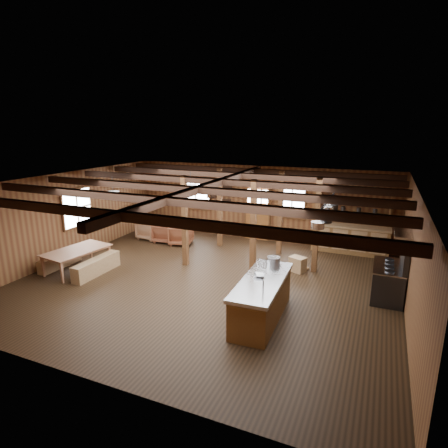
# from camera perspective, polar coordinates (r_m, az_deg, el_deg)

# --- Properties ---
(room) EXTENTS (10.04, 9.04, 2.84)m
(room) POSITION_cam_1_polar(r_m,az_deg,el_deg) (10.06, -2.77, -1.55)
(room) COLOR black
(room) RESTS_ON ground
(ceiling_joists) EXTENTS (9.80, 8.82, 0.18)m
(ceiling_joists) POSITION_cam_1_polar(r_m,az_deg,el_deg) (9.93, -2.42, 5.82)
(ceiling_joists) COLOR black
(ceiling_joists) RESTS_ON ceiling
(timber_posts) EXTENTS (3.95, 2.35, 2.80)m
(timber_posts) POSITION_cam_1_polar(r_m,az_deg,el_deg) (11.72, 3.95, 0.80)
(timber_posts) COLOR #402512
(timber_posts) RESTS_ON floor
(back_door) EXTENTS (1.02, 0.08, 2.15)m
(back_door) POSITION_cam_1_polar(r_m,az_deg,el_deg) (14.19, 5.09, 1.09)
(back_door) COLOR brown
(back_door) RESTS_ON floor
(window_back_left) EXTENTS (1.32, 0.06, 1.32)m
(window_back_left) POSITION_cam_1_polar(r_m,az_deg,el_deg) (15.04, -4.33, 4.69)
(window_back_left) COLOR white
(window_back_left) RESTS_ON wall_back
(window_back_right) EXTENTS (1.02, 0.06, 1.32)m
(window_back_right) POSITION_cam_1_polar(r_m,az_deg,el_deg) (13.71, 10.34, 3.51)
(window_back_right) COLOR white
(window_back_right) RESTS_ON wall_back
(window_left) EXTENTS (0.14, 1.24, 1.32)m
(window_left) POSITION_cam_1_polar(r_m,az_deg,el_deg) (13.25, -21.51, 2.32)
(window_left) COLOR white
(window_left) RESTS_ON wall_back
(notice_boards) EXTENTS (1.08, 0.03, 0.90)m
(notice_boards) POSITION_cam_1_polar(r_m,az_deg,el_deg) (14.56, -0.47, 4.55)
(notice_boards) COLOR beige
(notice_boards) RESTS_ON wall_back
(back_counter) EXTENTS (2.55, 0.60, 2.45)m
(back_counter) POSITION_cam_1_polar(r_m,az_deg,el_deg) (13.41, 18.67, -1.70)
(back_counter) COLOR brown
(back_counter) RESTS_ON floor
(pendant_lamps) EXTENTS (1.86, 2.36, 0.66)m
(pendant_lamps) POSITION_cam_1_polar(r_m,az_deg,el_deg) (11.81, -10.60, 4.91)
(pendant_lamps) COLOR #2E2E31
(pendant_lamps) RESTS_ON ceiling
(pot_rack) EXTENTS (0.41, 3.00, 0.45)m
(pot_rack) POSITION_cam_1_polar(r_m,az_deg,el_deg) (9.22, 15.76, 2.12)
(pot_rack) COLOR #2E2E31
(pot_rack) RESTS_ON ceiling
(kitchen_island) EXTENTS (0.97, 2.53, 1.20)m
(kitchen_island) POSITION_cam_1_polar(r_m,az_deg,el_deg) (8.56, 5.78, -11.27)
(kitchen_island) COLOR brown
(kitchen_island) RESTS_ON floor
(step_stool) EXTENTS (0.61, 0.53, 0.45)m
(step_stool) POSITION_cam_1_polar(r_m,az_deg,el_deg) (11.41, 11.14, -6.04)
(step_stool) COLOR brown
(step_stool) RESTS_ON floor
(commercial_range) EXTENTS (0.77, 1.46, 1.81)m
(commercial_range) POSITION_cam_1_polar(r_m,az_deg,el_deg) (10.30, 24.06, -7.20)
(commercial_range) COLOR #2E2E31
(commercial_range) RESTS_ON floor
(dining_table) EXTENTS (1.31, 2.00, 0.66)m
(dining_table) POSITION_cam_1_polar(r_m,az_deg,el_deg) (12.03, -21.31, -5.17)
(dining_table) COLOR #9C6647
(dining_table) RESTS_ON floor
(bench_wall) EXTENTS (0.28, 1.48, 0.41)m
(bench_wall) POSITION_cam_1_polar(r_m,az_deg,el_deg) (12.59, -23.72, -5.15)
(bench_wall) COLOR brown
(bench_wall) RESTS_ON floor
(bench_aisle) EXTENTS (0.32, 1.72, 0.47)m
(bench_aisle) POSITION_cam_1_polar(r_m,az_deg,el_deg) (11.61, -18.84, -6.14)
(bench_aisle) COLOR brown
(bench_aisle) RESTS_ON floor
(armchair_a) EXTENTS (0.84, 0.86, 0.71)m
(armchair_a) POSITION_cam_1_polar(r_m,az_deg,el_deg) (14.13, -8.96, -1.30)
(armchair_a) COLOR brown
(armchair_a) RESTS_ON floor
(armchair_b) EXTENTS (0.95, 0.96, 0.73)m
(armchair_b) POSITION_cam_1_polar(r_m,az_deg,el_deg) (13.75, -6.55, -1.62)
(armchair_b) COLOR brown
(armchair_b) RESTS_ON floor
(armchair_c) EXTENTS (0.84, 0.86, 0.73)m
(armchair_c) POSITION_cam_1_polar(r_m,az_deg,el_deg) (14.64, -11.28, -0.81)
(armchair_c) COLOR #916342
(armchair_c) RESTS_ON floor
(counter_pot) EXTENTS (0.32, 0.32, 0.19)m
(counter_pot) POSITION_cam_1_polar(r_m,az_deg,el_deg) (9.23, 7.58, -5.56)
(counter_pot) COLOR silver
(counter_pot) RESTS_ON kitchen_island
(bowl) EXTENTS (0.30, 0.30, 0.06)m
(bowl) POSITION_cam_1_polar(r_m,az_deg,el_deg) (8.49, 5.38, -7.82)
(bowl) COLOR silver
(bowl) RESTS_ON kitchen_island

